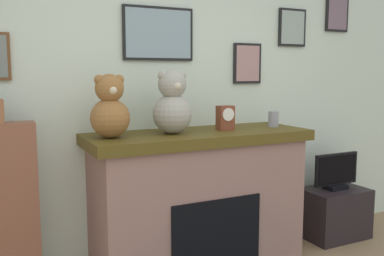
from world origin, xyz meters
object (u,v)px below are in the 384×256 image
at_px(fireplace, 198,200).
at_px(candle_jar, 273,119).
at_px(mantel_clock, 225,118).
at_px(tv_stand, 334,213).
at_px(teddy_bear_cream, 172,105).
at_px(teddy_bear_tan, 110,109).
at_px(television, 336,172).

height_order(fireplace, candle_jar, candle_jar).
bearing_deg(mantel_clock, tv_stand, 0.91).
xyz_separation_m(fireplace, teddy_bear_cream, (-0.22, -0.02, 0.75)).
height_order(fireplace, teddy_bear_tan, teddy_bear_tan).
bearing_deg(teddy_bear_cream, fireplace, 4.71).
bearing_deg(teddy_bear_tan, fireplace, 1.53).
xyz_separation_m(television, teddy_bear_cream, (-1.65, -0.02, 0.68)).
height_order(mantel_clock, teddy_bear_tan, teddy_bear_tan).
bearing_deg(tv_stand, television, -90.00).
bearing_deg(fireplace, mantel_clock, -4.82).
relative_size(fireplace, tv_stand, 2.92).
bearing_deg(television, teddy_bear_cream, -179.40).
bearing_deg(teddy_bear_tan, television, 0.46).
bearing_deg(television, candle_jar, -178.72).
bearing_deg(candle_jar, tv_stand, 1.38).
bearing_deg(tv_stand, teddy_bear_cream, -179.36).
relative_size(candle_jar, teddy_bear_tan, 0.29).
xyz_separation_m(tv_stand, teddy_bear_tan, (-2.11, -0.02, 1.05)).
height_order(tv_stand, television, television).
bearing_deg(mantel_clock, teddy_bear_tan, 179.95).
xyz_separation_m(tv_stand, mantel_clock, (-1.20, -0.02, 0.95)).
relative_size(tv_stand, television, 1.20).
height_order(tv_stand, candle_jar, candle_jar).
bearing_deg(candle_jar, mantel_clock, -179.84).
height_order(tv_stand, teddy_bear_tan, teddy_bear_tan).
relative_size(mantel_clock, teddy_bear_cream, 0.41).
xyz_separation_m(television, candle_jar, (-0.74, -0.02, 0.53)).
xyz_separation_m(tv_stand, candle_jar, (-0.74, -0.02, 0.92)).
height_order(tv_stand, mantel_clock, mantel_clock).
height_order(fireplace, television, fireplace).
distance_m(fireplace, candle_jar, 0.91).
distance_m(television, teddy_bear_cream, 1.78).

